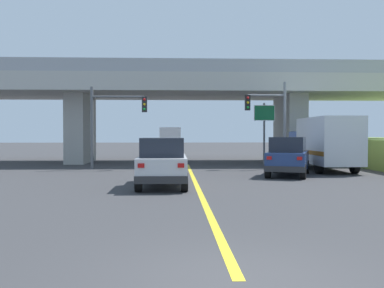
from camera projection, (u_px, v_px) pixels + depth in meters
name	position (u px, v px, depth m)	size (l,w,h in m)	color
ground	(186.00, 162.00, 33.71)	(160.00, 160.00, 0.00)	#353538
overpass_bridge	(186.00, 94.00, 33.59)	(35.48, 8.54, 7.30)	#B7B5AD
lane_divider_stripe	(196.00, 184.00, 18.68)	(0.20, 24.62, 0.01)	yellow
suv_lead	(163.00, 162.00, 17.96)	(1.99, 4.66, 2.02)	silver
suv_crossing	(288.00, 156.00, 22.57)	(3.28, 4.75, 2.02)	navy
box_truck	(324.00, 143.00, 25.88)	(2.33, 7.17, 3.14)	navy
traffic_signal_nearside	(271.00, 115.00, 27.44)	(2.62, 0.36, 5.47)	slate
traffic_signal_farside	(112.00, 116.00, 27.02)	(3.51, 0.36, 5.12)	#56595E
highway_sign	(264.00, 120.00, 31.14)	(1.50, 0.17, 4.41)	#56595E
semi_truck_distant	(170.00, 140.00, 50.47)	(2.33, 6.68, 2.93)	silver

